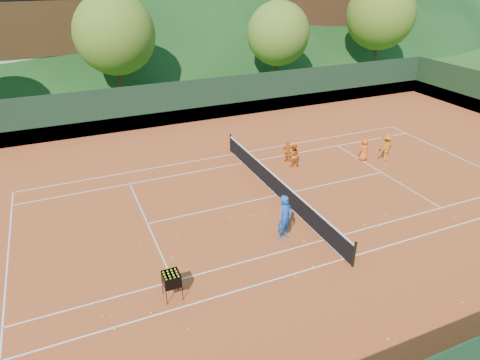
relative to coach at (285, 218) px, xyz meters
name	(u,v)px	position (x,y,z in m)	size (l,w,h in m)	color
ground	(277,196)	(1.48, 3.35, -1.02)	(400.00, 400.00, 0.00)	#274E18
clay_court	(277,195)	(1.48, 3.35, -1.01)	(40.00, 24.00, 0.02)	#B4481D
coach	(285,218)	(0.00, 0.00, 0.00)	(0.73, 0.48, 1.99)	blue
student_a	(294,155)	(3.86, 5.98, -0.34)	(0.64, 0.50, 1.32)	orange
student_b	(288,151)	(3.86, 6.64, -0.35)	(0.76, 0.32, 1.30)	orange
student_c	(364,150)	(7.96, 5.09, -0.35)	(0.63, 0.41, 1.30)	orange
student_d	(386,147)	(9.05, 4.56, -0.19)	(1.05, 0.60, 1.62)	orange
tennis_ball_0	(296,277)	(-0.82, -2.37, -0.96)	(0.07, 0.07, 0.07)	#C7E826
tennis_ball_1	(313,266)	(0.08, -2.07, -0.96)	(0.07, 0.07, 0.07)	#C7E826
tennis_ball_3	(462,302)	(3.65, -5.69, -0.96)	(0.07, 0.07, 0.07)	#C7E826
tennis_ball_4	(388,339)	(0.32, -5.94, -0.96)	(0.07, 0.07, 0.07)	#C7E826
tennis_ball_5	(230,217)	(-1.43, 2.35, -0.96)	(0.07, 0.07, 0.07)	#C7E826
tennis_ball_6	(455,218)	(7.73, -1.71, -0.96)	(0.07, 0.07, 0.07)	#C7E826
tennis_ball_7	(370,184)	(6.38, 2.42, -0.96)	(0.07, 0.07, 0.07)	#C7E826
tennis_ball_8	(179,236)	(-3.94, 1.87, -0.96)	(0.07, 0.07, 0.07)	#C7E826
tennis_ball_9	(251,215)	(-0.49, 2.13, -0.96)	(0.07, 0.07, 0.07)	#C7E826
tennis_ball_10	(460,225)	(7.48, -2.18, -0.96)	(0.07, 0.07, 0.07)	#C7E826
tennis_ball_11	(328,228)	(2.11, -0.11, -0.96)	(0.07, 0.07, 0.07)	#C7E826
tennis_ball_12	(189,329)	(-5.09, -3.17, -0.96)	(0.07, 0.07, 0.07)	#C7E826
tennis_ball_13	(304,241)	(0.64, -0.54, -0.96)	(0.07, 0.07, 0.07)	#C7E826
tennis_ball_14	(266,210)	(0.30, 2.23, -0.96)	(0.07, 0.07, 0.07)	#C7E826
tennis_ball_15	(398,242)	(4.09, -2.13, -0.96)	(0.07, 0.07, 0.07)	#C7E826
tennis_ball_16	(141,245)	(-5.51, 1.85, -0.96)	(0.07, 0.07, 0.07)	#C7E826
tennis_ball_17	(182,231)	(-3.71, 2.18, -0.96)	(0.07, 0.07, 0.07)	#C7E826
tennis_ball_19	(173,257)	(-4.56, 0.56, -0.96)	(0.07, 0.07, 0.07)	#C7E826
tennis_ball_20	(115,329)	(-7.17, -2.23, -0.96)	(0.07, 0.07, 0.07)	#C7E826
tennis_ball_21	(365,225)	(3.68, -0.55, -0.96)	(0.07, 0.07, 0.07)	#C7E826
tennis_ball_22	(151,312)	(-5.98, -2.00, -0.96)	(0.07, 0.07, 0.07)	#C7E826
tennis_ball_24	(386,215)	(5.08, -0.25, -0.96)	(0.07, 0.07, 0.07)	#C7E826
tennis_ball_25	(103,316)	(-7.47, -1.55, -0.96)	(0.07, 0.07, 0.07)	#C7E826
court_lines	(277,195)	(1.48, 3.35, -0.99)	(23.83, 11.03, 0.00)	white
tennis_net	(278,186)	(1.48, 3.35, -0.50)	(0.10, 12.07, 1.10)	black
perimeter_fence	(278,172)	(1.48, 3.35, 0.25)	(40.40, 24.24, 3.00)	black
ball_hopper	(171,280)	(-5.14, -1.54, -0.25)	(0.57, 0.57, 1.00)	black
chalet_left	(30,18)	(-8.52, 33.35, 4.63)	(13.80, 9.93, 12.92)	beige
chalet_mid	(185,14)	(7.48, 37.35, 3.97)	(12.65, 8.82, 11.45)	beige
chalet_right	(310,9)	(21.48, 33.35, 4.24)	(11.50, 8.82, 11.91)	beige
tree_b	(115,34)	(-2.52, 23.35, 4.18)	(6.40, 6.40, 8.40)	#402719
tree_c	(278,34)	(11.48, 22.35, 3.53)	(5.60, 5.60, 7.35)	#3F2719
tree_d	(380,15)	(23.48, 23.35, 4.50)	(6.80, 6.80, 8.93)	#3C2818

